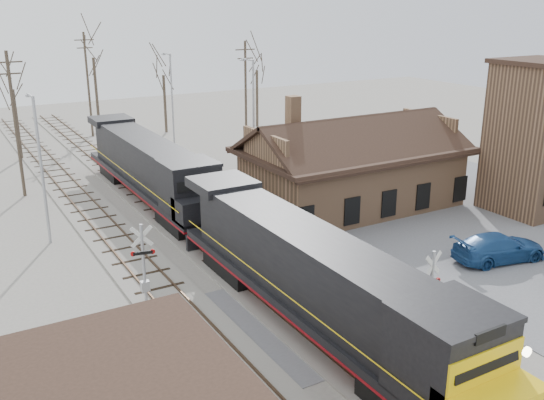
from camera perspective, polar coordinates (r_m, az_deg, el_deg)
The scene contains 22 objects.
ground at distance 28.27m, azimuth 2.58°, elevation -11.16°, with size 140.00×140.00×0.00m, color gray.
road at distance 28.26m, azimuth 2.58°, elevation -11.13°, with size 60.00×9.00×0.03m, color #5B5B5F.
parking_lot at distance 42.28m, azimuth 20.54°, elevation -2.14°, with size 22.00×26.00×0.03m, color #5B5B5F.
track_main at distance 40.54m, azimuth -8.89°, elevation -1.95°, with size 3.40×90.00×0.24m.
track_siding at distance 39.28m, azimuth -15.01°, elevation -3.03°, with size 3.40×90.00×0.24m.
depot at distance 42.96m, azimuth 7.52°, elevation 2.55°, with size 15.20×9.31×7.90m.
signal_tower at distance 44.93m, azimuth 23.90°, elevation 5.34°, with size 6.00×5.40×10.30m.
locomotive_lead at distance 25.83m, azimuth 4.78°, elevation -8.00°, with size 3.16×21.19×4.71m.
locomotive_trailing at distance 44.06m, azimuth -11.30°, elevation 2.83°, with size 3.16×21.19×4.45m.
crossbuck_near at distance 26.52m, azimuth 14.63°, elevation -9.10°, with size 1.18×0.32×4.17m.
crossbuck_far at distance 29.42m, azimuth -11.97°, elevation -6.19°, with size 1.15×0.32×4.06m.
parked_car at distance 36.20m, azimuth 20.59°, elevation -4.20°, with size 2.21×5.42×1.57m, color navy.
streetlight_a at distance 37.71m, azimuth -20.97°, elevation 3.30°, with size 0.25×2.04×8.84m.
streetlight_b at distance 46.21m, azimuth -1.82°, elevation 7.70°, with size 0.25×2.04×9.87m.
streetlight_c at distance 58.22m, azimuth -9.43°, elevation 9.39°, with size 0.25×2.04×9.38m.
utility_pole_a at distance 47.80m, azimuth -23.00°, elevation 6.72°, with size 2.00×0.24×10.63m.
utility_pole_b at distance 67.89m, azimuth -16.92°, elevation 10.47°, with size 2.00×0.24×10.93m.
utility_pole_c at distance 58.44m, azimuth -2.49°, elevation 9.86°, with size 2.00×0.24×10.45m.
tree_b at distance 59.55m, azimuth -23.37°, elevation 10.54°, with size 4.28×4.28×10.50m.
tree_c at distance 70.56m, azimuth -16.57°, elevation 13.81°, with size 5.39×5.39×13.21m.
tree_d at distance 68.16m, azimuth -10.23°, elevation 12.35°, with size 4.19×4.19×10.27m.
tree_e at distance 70.52m, azimuth -1.44°, elevation 12.97°, with size 4.31×4.31×10.56m.
Camera 1 is at (-13.42, -20.70, 13.81)m, focal length 40.00 mm.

